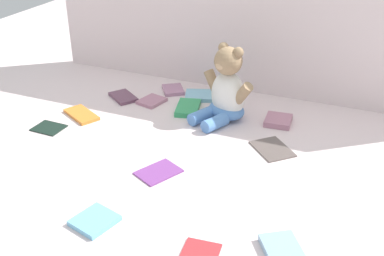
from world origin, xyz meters
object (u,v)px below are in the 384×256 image
(book_case_6, at_px, (278,121))
(book_case_0, at_px, (123,97))
(book_case_8, at_px, (152,101))
(book_case_2, at_px, (272,148))
(book_case_9, at_px, (188,108))
(book_case_11, at_px, (158,171))
(book_case_1, at_px, (49,127))
(book_case_7, at_px, (202,96))
(teddy_bear, at_px, (226,92))
(book_case_3, at_px, (95,221))
(book_case_5, at_px, (173,90))
(book_case_4, at_px, (81,115))
(book_case_12, at_px, (282,250))

(book_case_6, bearing_deg, book_case_0, 177.90)
(book_case_0, xyz_separation_m, book_case_8, (0.11, 0.01, -0.00))
(book_case_6, bearing_deg, book_case_2, -86.58)
(book_case_6, relative_size, book_case_9, 0.73)
(book_case_9, height_order, book_case_11, book_case_9)
(book_case_1, distance_m, book_case_9, 0.47)
(book_case_6, bearing_deg, book_case_7, 158.55)
(book_case_0, distance_m, book_case_1, 0.32)
(book_case_1, bearing_deg, teddy_bear, -58.16)
(book_case_2, relative_size, book_case_3, 1.35)
(book_case_0, distance_m, book_case_8, 0.11)
(book_case_1, relative_size, book_case_9, 0.76)
(teddy_bear, bearing_deg, book_case_3, -74.23)
(book_case_0, distance_m, book_case_7, 0.29)
(book_case_5, bearing_deg, book_case_8, -137.61)
(book_case_0, relative_size, book_case_8, 1.23)
(book_case_4, relative_size, book_case_9, 1.09)
(book_case_2, height_order, book_case_7, book_case_7)
(book_case_6, xyz_separation_m, book_case_11, (-0.23, -0.42, -0.01))
(book_case_0, relative_size, book_case_11, 0.97)
(book_case_5, bearing_deg, book_case_2, -65.68)
(book_case_4, relative_size, book_case_12, 1.38)
(book_case_4, bearing_deg, book_case_6, 136.38)
(book_case_6, bearing_deg, book_case_4, -166.56)
(book_case_6, height_order, book_case_8, book_case_6)
(book_case_0, xyz_separation_m, book_case_3, (0.30, -0.65, 0.00))
(book_case_1, distance_m, book_case_8, 0.38)
(book_case_2, bearing_deg, book_case_3, 14.55)
(book_case_8, height_order, book_case_11, book_case_8)
(book_case_8, xyz_separation_m, book_case_12, (0.62, -0.58, 0.00))
(book_case_0, relative_size, book_case_7, 0.95)
(book_case_0, xyz_separation_m, book_case_4, (-0.06, -0.18, -0.00))
(book_case_5, xyz_separation_m, book_case_12, (0.59, -0.70, 0.00))
(book_case_4, xyz_separation_m, book_case_5, (0.20, 0.31, 0.00))
(book_case_1, xyz_separation_m, book_case_7, (0.37, 0.42, 0.00))
(book_case_12, bearing_deg, book_case_7, -89.53)
(book_case_1, distance_m, book_case_2, 0.72)
(teddy_bear, bearing_deg, book_case_11, -73.77)
(book_case_12, bearing_deg, book_case_3, -24.01)
(book_case_6, distance_m, book_case_11, 0.48)
(book_case_3, bearing_deg, book_case_9, -71.64)
(book_case_12, bearing_deg, book_case_2, -106.42)
(teddy_bear, relative_size, book_case_3, 2.70)
(book_case_2, distance_m, book_case_6, 0.18)
(book_case_0, bearing_deg, book_case_8, 129.53)
(book_case_6, height_order, book_case_7, book_case_6)
(book_case_8, bearing_deg, book_case_9, 10.34)
(teddy_bear, height_order, book_case_12, teddy_bear)
(teddy_bear, xyz_separation_m, book_case_11, (-0.06, -0.39, -0.09))
(book_case_2, xyz_separation_m, book_case_3, (-0.30, -0.50, 0.00))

